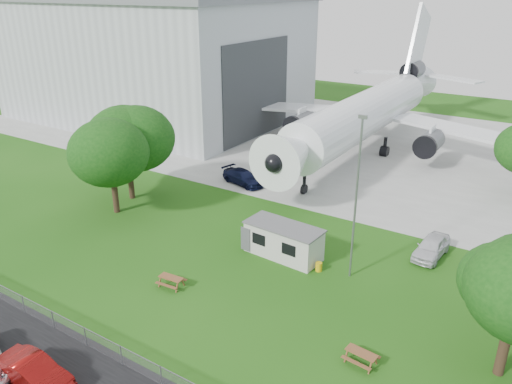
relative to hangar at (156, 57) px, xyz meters
The scene contains 15 objects.
ground 53.16m from the hangar, 43.47° to the right, with size 160.00×160.00×0.00m, color #2E6619.
concrete_apron 39.17m from the hangar, ahead, with size 120.00×46.00×0.03m, color #B7B7B2.
hangar is the anchor object (origin of this frame).
airliner 36.21m from the hangar, ahead, with size 46.36×47.73×17.69m.
site_cabin 50.96m from the hangar, 36.33° to the right, with size 6.84×3.14×2.62m.
picnic_west 53.14m from the hangar, 46.52° to the right, with size 1.80×1.50×0.76m, color brown, non-canonical shape.
picnic_east 63.82m from the hangar, 37.15° to the right, with size 1.80×1.50×0.76m, color brown, non-canonical shape.
fence 60.00m from the hangar, 50.15° to the right, with size 58.00×0.04×1.30m, color gray.
lamp_mast 55.06m from the hangar, 32.84° to the right, with size 0.16×0.16×12.00m, color slate.
tree_west_big 35.59m from the hangar, 51.92° to the right, with size 9.09×9.09×10.49m.
tree_west_small 38.86m from the hangar, 53.40° to the right, with size 7.35×7.35×9.81m.
car_centre_sedan 61.56m from the hangar, 53.64° to the right, with size 1.69×4.83×1.59m, color maroon.
car_ne_hatch 56.35m from the hangar, 25.11° to the right, with size 1.90×4.72×1.61m, color silver.
car_ne_sedan 61.18m from the hangar, 22.10° to the right, with size 1.64×4.70×1.55m, color silver.
car_apron_van 35.74m from the hangar, 32.60° to the right, with size 2.15×5.28×1.53m, color black.
Camera 1 is at (19.42, -24.28, 19.86)m, focal length 35.00 mm.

